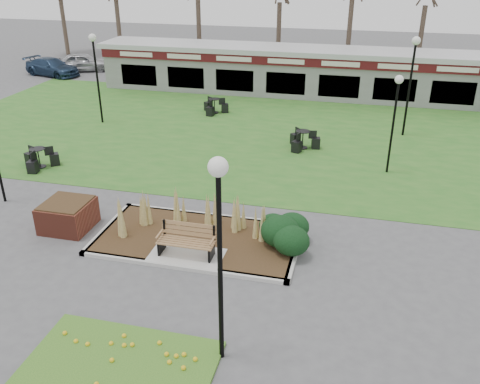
% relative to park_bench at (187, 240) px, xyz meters
% --- Properties ---
extents(ground, '(100.00, 100.00, 0.00)m').
position_rel_park_bench_xyz_m(ground, '(0.00, -0.25, -0.59)').
color(ground, '#515154').
rests_on(ground, ground).
extents(lawn, '(34.00, 16.00, 0.02)m').
position_rel_park_bench_xyz_m(lawn, '(0.00, 11.75, -0.58)').
color(lawn, '#296921').
rests_on(lawn, ground).
extents(flower_bed, '(4.20, 3.00, 0.16)m').
position_rel_park_bench_xyz_m(flower_bed, '(0.00, -4.85, -0.52)').
color(flower_bed, '#2F641C').
rests_on(flower_bed, ground).
extents(planting_bed, '(6.75, 3.40, 1.27)m').
position_rel_park_bench_xyz_m(planting_bed, '(1.27, 1.10, -0.22)').
color(planting_bed, '#382B16').
rests_on(planting_bed, ground).
extents(park_bench, '(1.70, 0.66, 0.93)m').
position_rel_park_bench_xyz_m(park_bench, '(0.00, 0.00, 0.00)').
color(park_bench, olive).
rests_on(park_bench, ground).
extents(brick_planter, '(1.50, 1.50, 0.95)m').
position_rel_park_bench_xyz_m(brick_planter, '(-4.40, 0.75, -0.11)').
color(brick_planter, brown).
rests_on(brick_planter, ground).
extents(food_pavilion, '(24.60, 3.40, 2.90)m').
position_rel_park_bench_xyz_m(food_pavilion, '(0.00, 19.71, 0.89)').
color(food_pavilion, gray).
rests_on(food_pavilion, ground).
extents(lamp_post_near_right, '(0.40, 0.40, 4.86)m').
position_rel_park_bench_xyz_m(lamp_post_near_right, '(2.11, -3.75, 2.95)').
color(lamp_post_near_right, black).
rests_on(lamp_post_near_right, ground).
extents(lamp_post_mid_right, '(0.40, 0.40, 4.77)m').
position_rel_park_bench_xyz_m(lamp_post_mid_right, '(6.76, 13.05, 2.89)').
color(lamp_post_mid_right, black).
rests_on(lamp_post_mid_right, ground).
extents(lamp_post_far_right, '(0.33, 0.33, 4.03)m').
position_rel_park_bench_xyz_m(lamp_post_far_right, '(5.92, 8.04, 2.35)').
color(lamp_post_far_right, black).
rests_on(lamp_post_far_right, ground).
extents(lamp_post_far_left, '(0.38, 0.38, 4.59)m').
position_rel_park_bench_xyz_m(lamp_post_far_left, '(-8.73, 11.38, 2.76)').
color(lamp_post_far_left, black).
rests_on(lamp_post_far_left, ground).
extents(bistro_set_a, '(1.55, 1.45, 0.83)m').
position_rel_park_bench_xyz_m(bistro_set_a, '(-8.35, 5.10, -0.29)').
color(bistro_set_a, black).
rests_on(bistro_set_a, ground).
extents(bistro_set_b, '(1.48, 1.54, 0.83)m').
position_rel_park_bench_xyz_m(bistro_set_b, '(2.15, 10.01, -0.29)').
color(bistro_set_b, black).
rests_on(bistro_set_b, ground).
extents(bistro_set_c, '(1.51, 1.41, 0.81)m').
position_rel_park_bench_xyz_m(bistro_set_c, '(-3.40, 14.46, -0.30)').
color(bistro_set_c, black).
rests_on(bistro_set_c, ground).
extents(car_silver, '(4.32, 3.03, 1.37)m').
position_rel_park_bench_xyz_m(car_silver, '(-16.15, 22.67, 0.09)').
color(car_silver, '#B3B3B8').
rests_on(car_silver, ground).
extents(car_black, '(4.23, 1.57, 1.38)m').
position_rel_park_bench_xyz_m(car_black, '(-9.68, 26.75, 0.10)').
color(car_black, black).
rests_on(car_black, ground).
extents(car_blue, '(4.61, 2.79, 1.25)m').
position_rel_park_bench_xyz_m(car_blue, '(-17.57, 20.75, 0.04)').
color(car_blue, navy).
rests_on(car_blue, ground).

